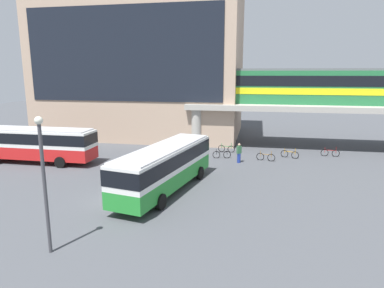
{
  "coord_description": "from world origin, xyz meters",
  "views": [
    {
      "loc": [
        8.78,
        -19.85,
        8.22
      ],
      "look_at": [
        3.27,
        8.28,
        2.2
      ],
      "focal_mm": 31.83,
      "sensor_mm": 36.0,
      "label": 1
    }
  ],
  "objects_px": {
    "bicycle_red": "(330,153)",
    "bicycle_brown": "(266,157)",
    "bus_secondary": "(36,142)",
    "pedestrian_at_kerb": "(239,154)",
    "bicycle_orange": "(290,154)",
    "station_building": "(144,64)",
    "bicycle_black": "(222,155)",
    "bicycle_green": "(226,149)",
    "train": "(317,86)",
    "bus_main": "(165,164)"
  },
  "relations": [
    {
      "from": "bicycle_black",
      "to": "station_building",
      "type": "bearing_deg",
      "value": 134.47
    },
    {
      "from": "bus_secondary",
      "to": "bicycle_brown",
      "type": "distance_m",
      "value": 21.49
    },
    {
      "from": "bus_main",
      "to": "bicycle_green",
      "type": "xyz_separation_m",
      "value": [
        3.07,
        12.94,
        -1.63
      ]
    },
    {
      "from": "bicycle_orange",
      "to": "station_building",
      "type": "bearing_deg",
      "value": 149.92
    },
    {
      "from": "station_building",
      "to": "bicycle_orange",
      "type": "distance_m",
      "value": 23.04
    },
    {
      "from": "station_building",
      "to": "bicycle_green",
      "type": "relative_size",
      "value": 14.18
    },
    {
      "from": "bicycle_black",
      "to": "train",
      "type": "bearing_deg",
      "value": 36.86
    },
    {
      "from": "bicycle_orange",
      "to": "bicycle_brown",
      "type": "xyz_separation_m",
      "value": [
        -2.34,
        -1.57,
        0.0
      ]
    },
    {
      "from": "train",
      "to": "bicycle_red",
      "type": "xyz_separation_m",
      "value": [
        1.09,
        -4.31,
        -6.44
      ]
    },
    {
      "from": "pedestrian_at_kerb",
      "to": "bicycle_green",
      "type": "bearing_deg",
      "value": 110.53
    },
    {
      "from": "bus_main",
      "to": "bicycle_black",
      "type": "distance_m",
      "value": 10.73
    },
    {
      "from": "bicycle_black",
      "to": "bicycle_red",
      "type": "bearing_deg",
      "value": 14.87
    },
    {
      "from": "bicycle_orange",
      "to": "pedestrian_at_kerb",
      "type": "xyz_separation_m",
      "value": [
        -4.81,
        -2.8,
        0.51
      ]
    },
    {
      "from": "station_building",
      "to": "bicycle_red",
      "type": "bearing_deg",
      "value": -22.38
    },
    {
      "from": "station_building",
      "to": "bicycle_brown",
      "type": "relative_size",
      "value": 14.36
    },
    {
      "from": "bicycle_red",
      "to": "train",
      "type": "bearing_deg",
      "value": 104.17
    },
    {
      "from": "bus_main",
      "to": "bus_secondary",
      "type": "distance_m",
      "value": 14.77
    },
    {
      "from": "train",
      "to": "bus_main",
      "type": "distance_m",
      "value": 21.83
    },
    {
      "from": "station_building",
      "to": "bicycle_red",
      "type": "distance_m",
      "value": 25.82
    },
    {
      "from": "station_building",
      "to": "train",
      "type": "distance_m",
      "value": 22.01
    },
    {
      "from": "bicycle_red",
      "to": "bicycle_brown",
      "type": "xyz_separation_m",
      "value": [
        -6.36,
        -2.99,
        0.0
      ]
    },
    {
      "from": "bus_main",
      "to": "bicycle_red",
      "type": "bearing_deg",
      "value": 44.06
    },
    {
      "from": "bicycle_green",
      "to": "bus_main",
      "type": "bearing_deg",
      "value": -103.36
    },
    {
      "from": "bicycle_orange",
      "to": "bicycle_green",
      "type": "xyz_separation_m",
      "value": [
        -6.36,
        1.34,
        0.0
      ]
    },
    {
      "from": "station_building",
      "to": "bus_main",
      "type": "bearing_deg",
      "value": -68.12
    },
    {
      "from": "bicycle_green",
      "to": "pedestrian_at_kerb",
      "type": "xyz_separation_m",
      "value": [
        1.55,
        -4.13,
        0.51
      ]
    },
    {
      "from": "bicycle_brown",
      "to": "pedestrian_at_kerb",
      "type": "xyz_separation_m",
      "value": [
        -2.48,
        -1.23,
        0.51
      ]
    },
    {
      "from": "station_building",
      "to": "bus_secondary",
      "type": "bearing_deg",
      "value": -105.99
    },
    {
      "from": "pedestrian_at_kerb",
      "to": "bus_secondary",
      "type": "bearing_deg",
      "value": -169.13
    },
    {
      "from": "bus_secondary",
      "to": "bicycle_green",
      "type": "xyz_separation_m",
      "value": [
        16.87,
        7.67,
        -1.63
      ]
    },
    {
      "from": "bicycle_red",
      "to": "bicycle_orange",
      "type": "relative_size",
      "value": 1.06
    },
    {
      "from": "bicycle_red",
      "to": "bus_main",
      "type": "bearing_deg",
      "value": -135.94
    },
    {
      "from": "pedestrian_at_kerb",
      "to": "train",
      "type": "bearing_deg",
      "value": 47.72
    },
    {
      "from": "station_building",
      "to": "bicycle_black",
      "type": "distance_m",
      "value": 19.09
    },
    {
      "from": "bus_main",
      "to": "bicycle_black",
      "type": "height_order",
      "value": "bus_main"
    },
    {
      "from": "station_building",
      "to": "pedestrian_at_kerb",
      "type": "bearing_deg",
      "value": -44.74
    },
    {
      "from": "bicycle_orange",
      "to": "pedestrian_at_kerb",
      "type": "distance_m",
      "value": 5.59
    },
    {
      "from": "station_building",
      "to": "bicycle_orange",
      "type": "height_order",
      "value": "station_building"
    },
    {
      "from": "station_building",
      "to": "bicycle_black",
      "type": "relative_size",
      "value": 14.27
    },
    {
      "from": "bicycle_black",
      "to": "bicycle_brown",
      "type": "height_order",
      "value": "same"
    },
    {
      "from": "bicycle_black",
      "to": "pedestrian_at_kerb",
      "type": "relative_size",
      "value": 0.96
    },
    {
      "from": "bicycle_red",
      "to": "bicycle_brown",
      "type": "bearing_deg",
      "value": -154.85
    },
    {
      "from": "bus_secondary",
      "to": "pedestrian_at_kerb",
      "type": "height_order",
      "value": "bus_secondary"
    },
    {
      "from": "train",
      "to": "pedestrian_at_kerb",
      "type": "distance_m",
      "value": 12.96
    },
    {
      "from": "bicycle_red",
      "to": "pedestrian_at_kerb",
      "type": "bearing_deg",
      "value": -154.51
    },
    {
      "from": "station_building",
      "to": "pedestrian_at_kerb",
      "type": "xyz_separation_m",
      "value": [
        13.56,
        -13.44,
        -8.45
      ]
    },
    {
      "from": "bicycle_green",
      "to": "bicycle_brown",
      "type": "height_order",
      "value": "same"
    },
    {
      "from": "bicycle_black",
      "to": "bicycle_brown",
      "type": "distance_m",
      "value": 4.23
    },
    {
      "from": "bus_secondary",
      "to": "bicycle_green",
      "type": "relative_size",
      "value": 6.19
    },
    {
      "from": "bicycle_black",
      "to": "bicycle_green",
      "type": "distance_m",
      "value": 2.74
    }
  ]
}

